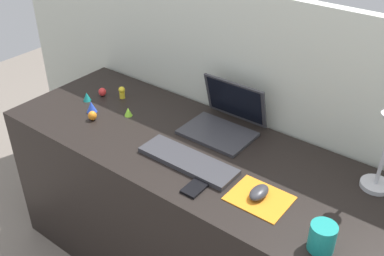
{
  "coord_description": "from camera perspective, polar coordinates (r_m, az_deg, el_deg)",
  "views": [
    {
      "loc": [
        0.96,
        -1.22,
        1.8
      ],
      "look_at": [
        0.02,
        0.0,
        0.83
      ],
      "focal_mm": 42.25,
      "sensor_mm": 36.0,
      "label": 1
    }
  ],
  "objects": [
    {
      "name": "back_wall",
      "position": [
        2.17,
        5.35,
        0.24
      ],
      "size": [
        2.9,
        0.05,
        1.31
      ],
      "primitive_type": "cube",
      "color": "beige",
      "rests_on": "ground_plane"
    },
    {
      "name": "desk",
      "position": [
        2.11,
        -0.46,
        -10.46
      ],
      "size": [
        1.7,
        0.64,
        0.74
      ],
      "primitive_type": "cube",
      "color": "black",
      "rests_on": "ground_plane"
    },
    {
      "name": "laptop",
      "position": [
        1.96,
        4.22,
        1.21
      ],
      "size": [
        0.3,
        0.27,
        0.21
      ],
      "color": "#333338",
      "rests_on": "desk"
    },
    {
      "name": "keyboard",
      "position": [
        1.77,
        -0.53,
        -4.16
      ],
      "size": [
        0.41,
        0.13,
        0.02
      ],
      "primitive_type": "cube",
      "color": "#333338",
      "rests_on": "desk"
    },
    {
      "name": "mousepad",
      "position": [
        1.62,
        8.51,
        -8.76
      ],
      "size": [
        0.21,
        0.17,
        0.0
      ],
      "primitive_type": "cube",
      "color": "orange",
      "rests_on": "desk"
    },
    {
      "name": "mouse",
      "position": [
        1.62,
        8.45,
        -8.05
      ],
      "size": [
        0.06,
        0.1,
        0.03
      ],
      "primitive_type": "ellipsoid",
      "color": "#333338",
      "rests_on": "mousepad"
    },
    {
      "name": "cell_phone",
      "position": [
        1.65,
        0.67,
        -7.31
      ],
      "size": [
        0.07,
        0.13,
        0.01
      ],
      "primitive_type": "cube",
      "rotation": [
        0.0,
        0.0,
        0.01
      ],
      "color": "black",
      "rests_on": "desk"
    },
    {
      "name": "desk_lamp",
      "position": [
        1.68,
        22.91,
        -3.07
      ],
      "size": [
        0.11,
        0.15,
        0.34
      ],
      "color": "#B7B7BC",
      "rests_on": "desk"
    },
    {
      "name": "coffee_mug",
      "position": [
        1.46,
        16.12,
        -13.12
      ],
      "size": [
        0.08,
        0.08,
        0.09
      ],
      "primitive_type": "cylinder",
      "color": "teal",
      "rests_on": "desk"
    },
    {
      "name": "toy_figurine_yellow",
      "position": [
        2.24,
        -8.84,
        4.52
      ],
      "size": [
        0.03,
        0.03,
        0.06
      ],
      "color": "yellow",
      "rests_on": "desk"
    },
    {
      "name": "toy_figurine_teal",
      "position": [
        2.25,
        -13.22,
        3.84
      ],
      "size": [
        0.04,
        0.04,
        0.04
      ],
      "primitive_type": "cone",
      "color": "teal",
      "rests_on": "desk"
    },
    {
      "name": "toy_figurine_red",
      "position": [
        2.28,
        -11.26,
        4.49
      ],
      "size": [
        0.04,
        0.04,
        0.04
      ],
      "primitive_type": "ellipsoid",
      "color": "red",
      "rests_on": "desk"
    },
    {
      "name": "toy_figurine_blue",
      "position": [
        2.14,
        -12.58,
        2.63
      ],
      "size": [
        0.05,
        0.05,
        0.05
      ],
      "primitive_type": "cone",
      "color": "blue",
      "rests_on": "desk"
    },
    {
      "name": "toy_figurine_lime",
      "position": [
        2.09,
        -8.07,
        2.05
      ],
      "size": [
        0.04,
        0.04,
        0.04
      ],
      "primitive_type": "cone",
      "color": "#8CDB33",
      "rests_on": "desk"
    },
    {
      "name": "toy_figurine_orange",
      "position": [
        2.08,
        -12.47,
        1.53
      ],
      "size": [
        0.04,
        0.04,
        0.04
      ],
      "primitive_type": "ellipsoid",
      "color": "orange",
      "rests_on": "desk"
    }
  ]
}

